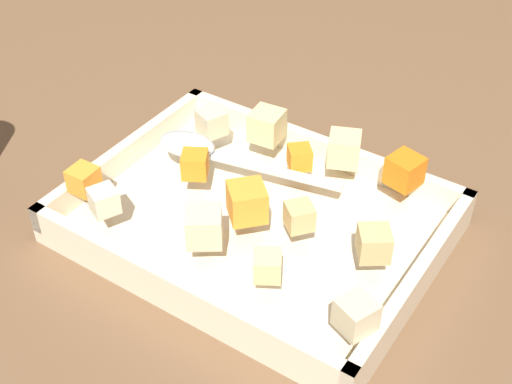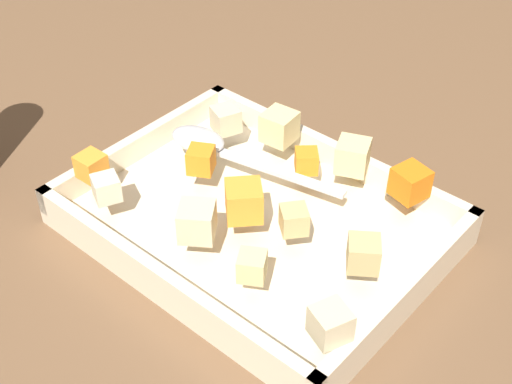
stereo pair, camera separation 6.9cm
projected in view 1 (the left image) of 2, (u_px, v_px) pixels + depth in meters
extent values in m
plane|color=brown|center=(240.00, 238.00, 0.71)|extent=(4.00, 4.00, 0.00)
cube|color=beige|center=(256.00, 227.00, 0.72)|extent=(0.35, 0.26, 0.01)
cube|color=beige|center=(319.00, 148.00, 0.78)|extent=(0.35, 0.01, 0.03)
cube|color=beige|center=(176.00, 290.00, 0.62)|extent=(0.35, 0.01, 0.03)
cube|color=beige|center=(416.00, 280.00, 0.63)|extent=(0.01, 0.26, 0.03)
cube|color=beige|center=(126.00, 154.00, 0.78)|extent=(0.01, 0.26, 0.03)
cube|color=orange|center=(405.00, 170.00, 0.71)|extent=(0.04, 0.04, 0.03)
cube|color=orange|center=(195.00, 164.00, 0.72)|extent=(0.03, 0.03, 0.03)
cube|color=orange|center=(247.00, 202.00, 0.67)|extent=(0.05, 0.05, 0.03)
cube|color=orange|center=(300.00, 157.00, 0.73)|extent=(0.03, 0.03, 0.02)
cube|color=orange|center=(84.00, 180.00, 0.70)|extent=(0.03, 0.03, 0.03)
cube|color=beige|center=(212.00, 122.00, 0.77)|extent=(0.04, 0.04, 0.03)
cube|color=#E0CC89|center=(267.00, 266.00, 0.61)|extent=(0.03, 0.03, 0.02)
cube|color=beige|center=(202.00, 225.00, 0.64)|extent=(0.05, 0.05, 0.03)
cube|color=tan|center=(374.00, 243.00, 0.63)|extent=(0.04, 0.04, 0.03)
cube|color=beige|center=(356.00, 315.00, 0.56)|extent=(0.04, 0.04, 0.03)
cube|color=#E0CC89|center=(267.00, 125.00, 0.76)|extent=(0.04, 0.04, 0.03)
cube|color=tan|center=(299.00, 216.00, 0.66)|extent=(0.03, 0.03, 0.02)
cube|color=beige|center=(104.00, 201.00, 0.67)|extent=(0.03, 0.03, 0.02)
cube|color=#E0CC89|center=(344.00, 149.00, 0.73)|extent=(0.04, 0.04, 0.03)
ellipsoid|color=silver|center=(187.00, 144.00, 0.75)|extent=(0.07, 0.05, 0.02)
cube|color=silver|center=(278.00, 172.00, 0.72)|extent=(0.14, 0.04, 0.01)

